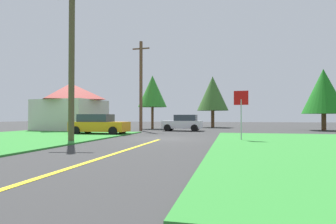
{
  "coord_description": "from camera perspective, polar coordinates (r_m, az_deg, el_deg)",
  "views": [
    {
      "loc": [
        4.31,
        -17.43,
        1.41
      ],
      "look_at": [
        -0.38,
        3.18,
        1.79
      ],
      "focal_mm": 29.38,
      "sensor_mm": 36.0,
      "label": 1
    }
  ],
  "objects": [
    {
      "name": "parked_car_near_building",
      "position": [
        22.69,
        -14.17,
        -2.51
      ],
      "size": [
        4.56,
        2.14,
        1.62
      ],
      "rotation": [
        0.0,
        0.0,
        0.01
      ],
      "color": "orange",
      "rests_on": "ground"
    },
    {
      "name": "utility_pole_mid",
      "position": [
        28.15,
        -5.64,
        5.59
      ],
      "size": [
        1.8,
        0.32,
        9.09
      ],
      "color": "brown",
      "rests_on": "ground"
    },
    {
      "name": "car_approaching_junction",
      "position": [
        27.71,
        3.17,
        -2.27
      ],
      "size": [
        3.94,
        2.06,
        1.62
      ],
      "rotation": [
        0.0,
        0.0,
        3.14
      ],
      "color": "silver",
      "rests_on": "ground"
    },
    {
      "name": "pine_tree_center",
      "position": [
        32.69,
        29.56,
        3.76
      ],
      "size": [
        4.23,
        4.23,
        6.4
      ],
      "color": "brown",
      "rests_on": "ground"
    },
    {
      "name": "utility_pole_near",
      "position": [
        16.62,
        -19.37,
        9.84
      ],
      "size": [
        1.8,
        0.39,
        8.85
      ],
      "color": "brown",
      "rests_on": "ground"
    },
    {
      "name": "stop_sign",
      "position": [
        16.67,
        14.92,
        1.4
      ],
      "size": [
        0.83,
        0.11,
        2.94
      ],
      "rotation": [
        0.0,
        0.0,
        3.06
      ],
      "color": "#9EA0A8",
      "rests_on": "ground"
    },
    {
      "name": "ground_plane",
      "position": [
        18.01,
        -1.06,
        -5.51
      ],
      "size": [
        120.0,
        120.0,
        0.0
      ],
      "primitive_type": "plane",
      "color": "#313131"
    },
    {
      "name": "oak_tree_left",
      "position": [
        32.57,
        -3.25,
        4.31
      ],
      "size": [
        3.4,
        3.4,
        6.32
      ],
      "color": "brown",
      "rests_on": "ground"
    },
    {
      "name": "lane_stripe_center",
      "position": [
        10.46,
        -11.76,
        -8.71
      ],
      "size": [
        0.2,
        14.0,
        0.01
      ],
      "primitive_type": "cube",
      "color": "yellow",
      "rests_on": "ground"
    },
    {
      "name": "barn",
      "position": [
        30.01,
        -19.58,
        1.0
      ],
      "size": [
        6.63,
        5.8,
        4.88
      ],
      "color": "beige",
      "rests_on": "ground"
    },
    {
      "name": "oak_tree_right",
      "position": [
        37.51,
        9.25,
        3.8
      ],
      "size": [
        4.18,
        4.18,
        6.87
      ],
      "color": "brown",
      "rests_on": "ground"
    }
  ]
}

